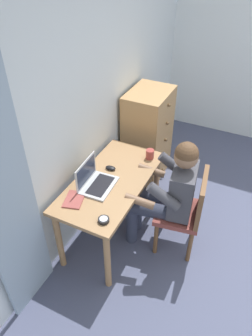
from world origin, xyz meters
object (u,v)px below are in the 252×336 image
at_px(laptop, 95,181).
at_px(person_seated, 168,190).
at_px(desk, 112,189).
at_px(coffee_mug, 150,154).
at_px(notebook_pad, 74,199).
at_px(desk_clock, 104,220).
at_px(chair, 186,209).
at_px(computer_mouse, 111,168).
at_px(dresser, 148,135).

bearing_deg(laptop, person_seated, -65.61).
height_order(desk, coffee_mug, coffee_mug).
height_order(desk, laptop, laptop).
bearing_deg(notebook_pad, desk_clock, -122.50).
bearing_deg(chair, computer_mouse, 92.52).
xyz_separation_m(chair, coffee_mug, (0.30, 0.50, 0.27)).
bearing_deg(dresser, laptop, -179.97).
relative_size(laptop, coffee_mug, 2.95).
height_order(laptop, computer_mouse, laptop).
xyz_separation_m(dresser, notebook_pad, (-1.45, 0.06, 0.17)).
bearing_deg(laptop, coffee_mug, -25.05).
xyz_separation_m(laptop, desk_clock, (-0.34, -0.28, -0.04)).
height_order(desk_clock, notebook_pad, desk_clock).
distance_m(desk, person_seated, 0.52).
relative_size(desk, person_seated, 1.01).
relative_size(desk, chair, 1.38).
bearing_deg(coffee_mug, desk_clock, -179.96).
bearing_deg(person_seated, desk, 105.74).
relative_size(chair, laptop, 2.47).
distance_m(dresser, notebook_pad, 1.46).
relative_size(dresser, laptop, 3.13).
relative_size(laptop, computer_mouse, 3.54).
bearing_deg(chair, desk, 103.75).
distance_m(chair, desk_clock, 0.84).
xyz_separation_m(dresser, chair, (-0.91, -0.78, -0.07)).
bearing_deg(desk, notebook_pad, 157.16).
bearing_deg(person_seated, dresser, 32.30).
relative_size(desk, coffee_mug, 10.03).
height_order(desk, desk_clock, desk_clock).
distance_m(person_seated, coffee_mug, 0.46).
xyz_separation_m(laptop, notebook_pad, (-0.24, 0.06, -0.05)).
distance_m(person_seated, desk_clock, 0.69).
bearing_deg(desk_clock, coffee_mug, 0.04).
height_order(person_seated, coffee_mug, person_seated).
relative_size(chair, coffee_mug, 7.29).
bearing_deg(desk, computer_mouse, 30.30).
relative_size(person_seated, computer_mouse, 11.93).
xyz_separation_m(dresser, coffee_mug, (-0.62, -0.28, 0.21)).
bearing_deg(dresser, chair, -139.72).
bearing_deg(person_seated, computer_mouse, 90.78).
xyz_separation_m(chair, person_seated, (-0.03, 0.18, 0.18)).
distance_m(desk, computer_mouse, 0.20).
relative_size(desk_clock, coffee_mug, 0.75).
bearing_deg(laptop, chair, -69.16).
height_order(laptop, notebook_pad, laptop).
xyz_separation_m(person_seated, notebook_pad, (-0.51, 0.66, 0.05)).
xyz_separation_m(desk_clock, coffee_mug, (0.93, 0.00, 0.03)).
xyz_separation_m(desk, desk_clock, (-0.47, -0.18, 0.12)).
xyz_separation_m(laptop, coffee_mug, (0.59, -0.28, -0.00)).
bearing_deg(notebook_pad, computer_mouse, -24.75).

